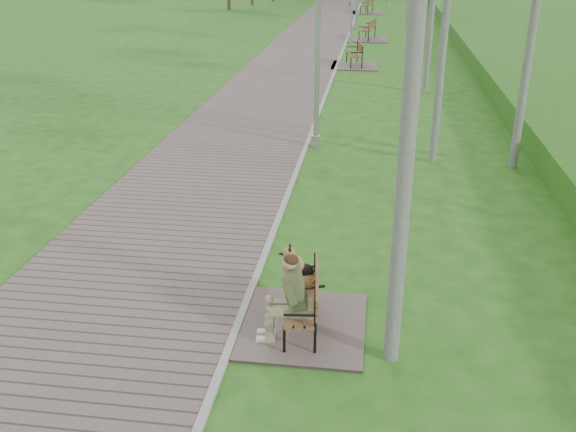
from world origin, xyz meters
The scene contains 8 objects.
ground centered at (0.00, 0.00, 0.00)m, with size 120.00×120.00×0.00m, color #255619.
walkway centered at (-1.75, 21.50, 0.02)m, with size 3.50×67.00×0.04m, color #6F5F5A.
kerb centered at (0.00, 21.50, 0.03)m, with size 0.10×67.00×0.05m, color #999993.
bench_main centered at (0.74, -3.21, 0.37)m, with size 1.54×1.72×1.35m.
bench_second centered at (0.66, 15.20, 0.20)m, with size 1.78×1.98×1.09m.
bench_third centered at (0.97, 22.46, 0.22)m, with size 1.96×2.17×1.20m.
bench_far centered at (0.63, 34.95, 0.23)m, with size 2.01×2.23×1.23m.
lamp_post_near centered at (0.23, 4.46, 2.36)m, with size 0.19×0.19×5.04m.
Camera 1 is at (1.58, -10.04, 4.52)m, focal length 40.00 mm.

